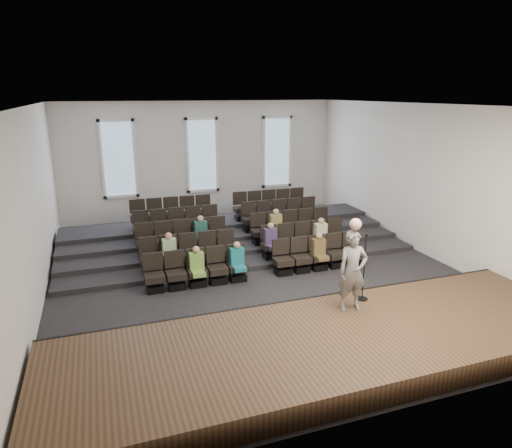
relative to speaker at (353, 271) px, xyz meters
The scene contains 14 objects.
ground 4.51m from the speaker, 102.70° to the left, with size 14.00×14.00×0.00m, color black.
ceiling 5.57m from the speaker, 102.70° to the left, with size 12.00×14.00×0.02m, color white.
wall_back 11.28m from the speaker, 94.80° to the left, with size 12.00×0.04×5.00m, color silver.
wall_front 3.18m from the speaker, 108.26° to the right, with size 12.00×0.04×5.00m, color silver.
wall_left 8.18m from the speaker, 149.06° to the left, with size 0.04×14.00×5.00m, color silver.
wall_right 6.66m from the speaker, 39.39° to the left, with size 0.04×14.00×5.00m, color silver.
stage 1.78m from the speaker, 135.36° to the right, with size 11.80×3.60×0.50m, color #49351F.
stage_lip 1.74m from the speaker, 138.15° to the left, with size 11.80×0.06×0.52m, color black.
risers 7.51m from the speaker, 97.29° to the left, with size 11.80×4.80×0.60m.
seating_rows 5.84m from the speaker, 99.34° to the left, with size 6.80×4.70×1.67m.
windows 11.23m from the speaker, 94.83° to the left, with size 8.44×0.10×3.24m.
audience 4.63m from the speaker, 101.82° to the left, with size 5.45×2.64×1.10m.
speaker is the anchor object (origin of this frame).
mic_stand 0.78m from the speaker, 33.47° to the left, with size 0.28×0.28×1.69m.
Camera 1 is at (-4.31, -12.57, 5.37)m, focal length 32.00 mm.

